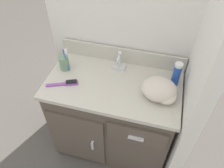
{
  "coord_description": "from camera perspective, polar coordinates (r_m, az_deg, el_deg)",
  "views": [
    {
      "loc": [
        0.26,
        -0.99,
        1.77
      ],
      "look_at": [
        0.0,
        -0.03,
        0.75
      ],
      "focal_mm": 35.0,
      "sensor_mm": 36.0,
      "label": 1
    }
  ],
  "objects": [
    {
      "name": "ground_plane",
      "position": [
        2.04,
        0.19,
        -14.57
      ],
      "size": [
        6.0,
        6.0,
        0.0
      ],
      "primitive_type": "plane",
      "color": "#4C4742"
    },
    {
      "name": "wall_back",
      "position": [
        1.48,
        3.5,
        18.36
      ],
      "size": [
        1.09,
        0.08,
        2.2
      ],
      "primitive_type": "cube",
      "color": "silver",
      "rests_on": "ground_plane"
    },
    {
      "name": "wall_right",
      "position": [
        1.22,
        24.02,
        7.84
      ],
      "size": [
        0.08,
        0.58,
        2.2
      ],
      "primitive_type": "cube",
      "color": "silver",
      "rests_on": "ground_plane"
    },
    {
      "name": "vanity",
      "position": [
        1.72,
        0.13,
        -8.25
      ],
      "size": [
        0.91,
        0.52,
        0.73
      ],
      "color": "brown",
      "rests_on": "ground_plane"
    },
    {
      "name": "backsplash",
      "position": [
        1.6,
        2.55,
        7.58
      ],
      "size": [
        0.91,
        0.02,
        0.12
      ],
      "color": "beige",
      "rests_on": "vanity"
    },
    {
      "name": "sink_faucet",
      "position": [
        1.54,
        1.86,
        5.56
      ],
      "size": [
        0.09,
        0.09,
        0.14
      ],
      "color": "silver",
      "rests_on": "vanity"
    },
    {
      "name": "toothbrush_cup",
      "position": [
        1.57,
        -12.36,
        5.46
      ],
      "size": [
        0.08,
        0.07,
        0.19
      ],
      "color": "gray",
      "rests_on": "vanity"
    },
    {
      "name": "shaving_cream_can",
      "position": [
        1.46,
        16.51,
        2.48
      ],
      "size": [
        0.05,
        0.05,
        0.17
      ],
      "color": "#234CB2",
      "rests_on": "vanity"
    },
    {
      "name": "hairbrush",
      "position": [
        1.48,
        -11.76,
        0.19
      ],
      "size": [
        0.2,
        0.11,
        0.03
      ],
      "rotation": [
        0.0,
        0.0,
        0.39
      ],
      "color": "purple",
      "rests_on": "vanity"
    },
    {
      "name": "hand_towel",
      "position": [
        1.38,
        12.59,
        -1.61
      ],
      "size": [
        0.22,
        0.2,
        0.11
      ],
      "color": "beige",
      "rests_on": "vanity"
    }
  ]
}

